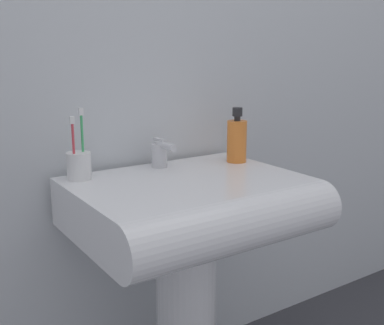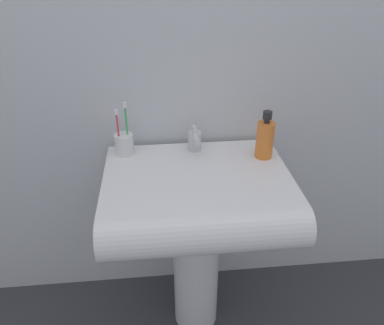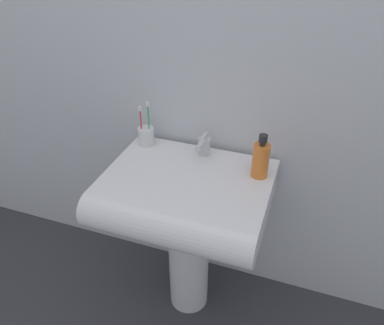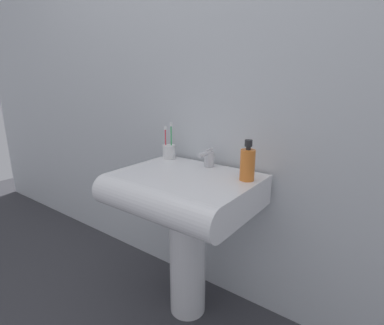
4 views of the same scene
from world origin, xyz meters
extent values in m
cube|color=silver|center=(0.00, 0.27, 1.20)|extent=(5.00, 0.05, 2.40)
cylinder|color=white|center=(0.00, 0.00, 0.30)|extent=(0.18, 0.18, 0.60)
cube|color=white|center=(0.00, 0.00, 0.66)|extent=(0.63, 0.44, 0.14)
cylinder|color=white|center=(0.00, -0.22, 0.66)|extent=(0.63, 0.14, 0.14)
cylinder|color=silver|center=(0.01, 0.17, 0.77)|extent=(0.05, 0.05, 0.07)
cylinder|color=silver|center=(0.01, 0.12, 0.81)|extent=(0.02, 0.09, 0.02)
cube|color=silver|center=(0.01, 0.17, 0.82)|extent=(0.01, 0.06, 0.01)
cylinder|color=white|center=(-0.25, 0.16, 0.77)|extent=(0.07, 0.07, 0.08)
cylinder|color=#D83F4C|center=(-0.26, 0.15, 0.82)|extent=(0.01, 0.01, 0.14)
cube|color=white|center=(-0.26, 0.15, 0.90)|extent=(0.01, 0.01, 0.02)
cylinder|color=#3FB266|center=(-0.23, 0.17, 0.83)|extent=(0.01, 0.01, 0.16)
cube|color=white|center=(-0.23, 0.17, 0.92)|extent=(0.01, 0.01, 0.02)
cylinder|color=orange|center=(0.25, 0.09, 0.80)|extent=(0.06, 0.06, 0.13)
cylinder|color=#262628|center=(0.25, 0.09, 0.87)|extent=(0.02, 0.02, 0.01)
cylinder|color=#262628|center=(0.25, 0.09, 0.90)|extent=(0.03, 0.03, 0.03)
camera|label=1|loc=(-0.71, -1.09, 1.09)|focal=45.00mm
camera|label=2|loc=(-0.13, -1.07, 1.40)|focal=35.00mm
camera|label=3|loc=(0.40, -1.09, 1.56)|focal=35.00mm
camera|label=4|loc=(0.79, -1.03, 1.15)|focal=28.00mm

